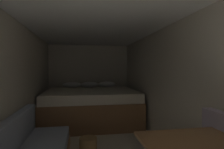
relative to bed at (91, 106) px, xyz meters
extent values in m
cube|color=beige|center=(0.00, 0.94, 0.60)|extent=(2.37, 0.05, 2.00)
cube|color=beige|center=(-1.16, -1.84, 0.60)|extent=(0.05, 5.51, 2.00)
cube|color=beige|center=(1.16, -1.84, 0.60)|extent=(0.05, 5.51, 2.00)
cube|color=white|center=(0.00, -1.84, 1.62)|extent=(2.37, 5.51, 0.05)
cube|color=brown|center=(0.00, -0.02, -0.11)|extent=(2.15, 1.76, 0.59)
cube|color=beige|center=(0.00, -0.02, 0.29)|extent=(2.11, 1.72, 0.20)
ellipsoid|color=white|center=(-0.48, 0.67, 0.47)|extent=(0.49, 0.28, 0.16)
ellipsoid|color=white|center=(0.48, 0.67, 0.47)|extent=(0.49, 0.28, 0.16)
ellipsoid|color=white|center=(0.00, 0.67, 0.47)|extent=(0.49, 0.28, 0.16)
cube|color=brown|center=(0.59, -3.27, 0.35)|extent=(0.76, 0.68, 0.02)
cylinder|color=olive|center=(-0.13, -1.57, -0.30)|extent=(0.28, 0.28, 0.21)
camera|label=1|loc=(-0.24, -4.46, 0.90)|focal=29.44mm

